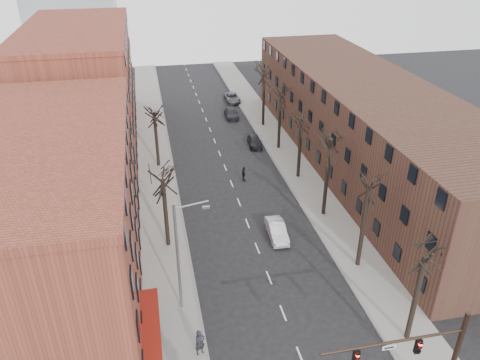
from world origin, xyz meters
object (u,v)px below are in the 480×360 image
silver_sedan (277,230)px  parked_car_near (255,141)px  pedestrian_a (200,343)px  parked_car_mid (231,113)px

silver_sedan → parked_car_near: bearing=85.0°
silver_sedan → pedestrian_a: pedestrian_a is taller
parked_car_near → pedestrian_a: 33.87m
silver_sedan → pedestrian_a: (-8.52, -11.87, 0.43)m
parked_car_near → parked_car_mid: 10.74m
silver_sedan → parked_car_mid: size_ratio=0.95×
pedestrian_a → parked_car_mid: bearing=56.2°
silver_sedan → parked_car_near: size_ratio=1.08×
silver_sedan → parked_car_near: (2.68, 20.10, -0.03)m
silver_sedan → parked_car_mid: (1.68, 30.79, -0.05)m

